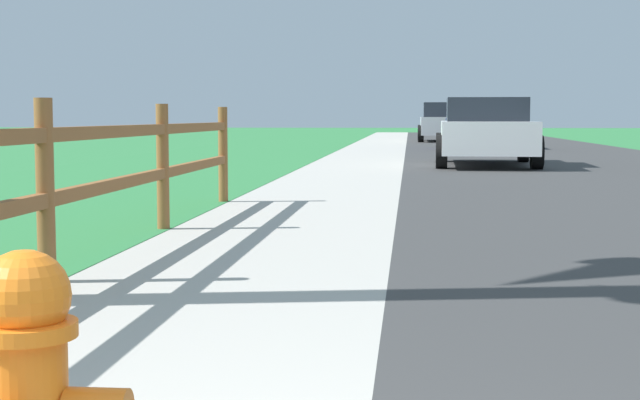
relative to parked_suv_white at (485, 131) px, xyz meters
name	(u,v)px	position (x,y,z in m)	size (l,w,h in m)	color
ground_plane	(405,154)	(-1.68, 5.89, -0.71)	(120.00, 120.00, 0.00)	#2E7A3E
road_asphalt	(527,151)	(1.82, 7.89, -0.70)	(7.00, 66.00, 0.01)	#393939
curb_concrete	(303,151)	(-4.68, 7.89, -0.70)	(6.00, 66.00, 0.01)	#B6B1A7
grass_verge	(253,150)	(-6.18, 7.89, -0.70)	(5.00, 66.00, 0.00)	#2E7A3E
rail_fence	(45,175)	(-3.75, -14.44, -0.05)	(0.11, 11.12, 1.12)	brown
parked_suv_white	(485,131)	(0.00, 0.00, 0.00)	(2.13, 4.74, 1.39)	white
parked_car_blue	(476,125)	(0.50, 10.17, 0.04)	(2.21, 4.29, 1.44)	navy
parked_car_silver	(443,122)	(-0.23, 19.22, 0.09)	(2.01, 4.90, 1.57)	#B7BABF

